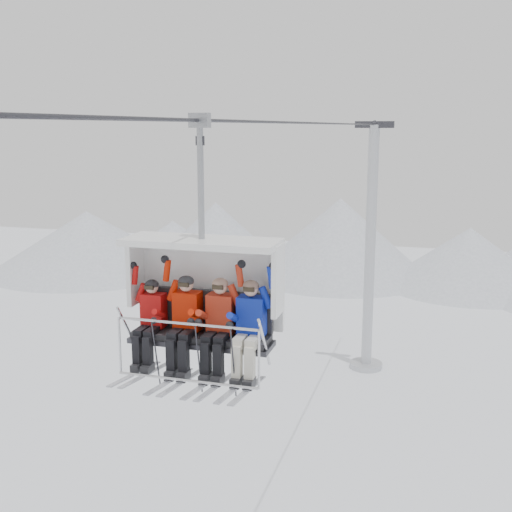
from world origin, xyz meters
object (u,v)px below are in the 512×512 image
(chairlift_carrier, at_px, (205,287))
(skier_center_left, at_px, (185,320))
(lift_tower_right, at_px, (369,266))
(skier_far_right, at_px, (249,326))
(skier_far_left, at_px, (150,320))
(skier_center_right, at_px, (219,323))

(chairlift_carrier, distance_m, skier_center_left, 0.61)
(lift_tower_right, distance_m, skier_far_right, 25.60)
(skier_far_left, height_order, skier_far_right, skier_far_right)
(skier_far_left, distance_m, skier_center_right, 1.16)
(lift_tower_right, height_order, chairlift_carrier, lift_tower_right)
(lift_tower_right, relative_size, skier_center_right, 7.99)
(chairlift_carrier, relative_size, skier_far_right, 2.36)
(skier_far_left, bearing_deg, lift_tower_right, 88.12)
(skier_far_left, xyz_separation_m, skier_center_right, (1.15, 0.01, 0.05))
(skier_far_left, distance_m, skier_far_right, 1.65)
(skier_center_left, bearing_deg, skier_far_left, -178.70)
(skier_center_right, height_order, skier_far_right, same)
(skier_far_left, height_order, skier_center_left, skier_center_left)
(lift_tower_right, distance_m, skier_center_right, 25.59)
(lift_tower_right, bearing_deg, skier_center_right, -89.25)
(chairlift_carrier, bearing_deg, skier_far_left, -159.02)
(skier_far_left, bearing_deg, skier_center_left, 1.30)
(skier_far_left, xyz_separation_m, skier_far_right, (1.65, 0.01, 0.05))
(skier_center_right, xyz_separation_m, skier_far_right, (0.50, 0.00, 0.00))
(lift_tower_right, height_order, skier_center_right, lift_tower_right)
(lift_tower_right, xyz_separation_m, skier_far_right, (0.82, -25.20, 4.44))
(chairlift_carrier, bearing_deg, lift_tower_right, 90.00)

